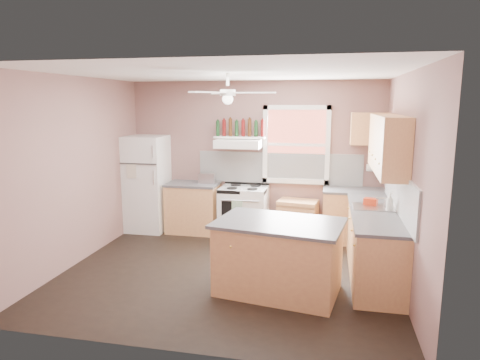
% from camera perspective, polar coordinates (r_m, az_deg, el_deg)
% --- Properties ---
extents(floor, '(4.50, 4.50, 0.00)m').
position_cam_1_polar(floor, '(6.11, -1.53, -12.08)').
color(floor, black).
rests_on(floor, ground).
extents(ceiling, '(4.50, 4.50, 0.00)m').
position_cam_1_polar(ceiling, '(5.66, -1.66, 14.08)').
color(ceiling, white).
rests_on(ceiling, ground).
extents(wall_back, '(4.50, 0.05, 2.70)m').
position_cam_1_polar(wall_back, '(7.69, 1.90, 3.03)').
color(wall_back, '#7F5B55').
rests_on(wall_back, ground).
extents(wall_right, '(0.05, 4.00, 2.70)m').
position_cam_1_polar(wall_right, '(5.66, 21.41, -0.35)').
color(wall_right, '#7F5B55').
rests_on(wall_right, ground).
extents(wall_left, '(0.05, 4.00, 2.70)m').
position_cam_1_polar(wall_left, '(6.63, -21.09, 1.15)').
color(wall_left, '#7F5B55').
rests_on(wall_left, ground).
extents(backsplash_back, '(2.90, 0.03, 0.55)m').
position_cam_1_polar(backsplash_back, '(7.62, 5.18, 1.58)').
color(backsplash_back, white).
rests_on(backsplash_back, wall_back).
extents(backsplash_right, '(0.03, 2.60, 0.55)m').
position_cam_1_polar(backsplash_right, '(5.98, 20.46, -1.46)').
color(backsplash_right, white).
rests_on(backsplash_right, wall_right).
extents(window_view, '(1.00, 0.02, 1.20)m').
position_cam_1_polar(window_view, '(7.53, 7.51, 4.70)').
color(window_view, brown).
rests_on(window_view, wall_back).
extents(window_frame, '(1.16, 0.07, 1.36)m').
position_cam_1_polar(window_frame, '(7.51, 7.49, 4.68)').
color(window_frame, white).
rests_on(window_frame, wall_back).
extents(refrigerator, '(0.74, 0.72, 1.73)m').
position_cam_1_polar(refrigerator, '(7.99, -12.39, -0.44)').
color(refrigerator, white).
rests_on(refrigerator, floor).
extents(base_cabinet_left, '(0.90, 0.60, 0.86)m').
position_cam_1_polar(base_cabinet_left, '(7.81, -6.25, -3.79)').
color(base_cabinet_left, '#B97B4D').
rests_on(base_cabinet_left, floor).
extents(counter_left, '(0.92, 0.62, 0.04)m').
position_cam_1_polar(counter_left, '(7.71, -6.32, -0.55)').
color(counter_left, '#444447').
rests_on(counter_left, base_cabinet_left).
extents(toaster, '(0.29, 0.19, 0.18)m').
position_cam_1_polar(toaster, '(7.64, -4.46, 0.22)').
color(toaster, silver).
rests_on(toaster, counter_left).
extents(stove, '(0.82, 0.65, 0.86)m').
position_cam_1_polar(stove, '(7.57, 0.52, -4.18)').
color(stove, white).
rests_on(stove, floor).
extents(range_hood, '(0.78, 0.50, 0.14)m').
position_cam_1_polar(range_hood, '(7.44, -0.20, 4.87)').
color(range_hood, white).
rests_on(range_hood, wall_back).
extents(bottle_shelf, '(0.90, 0.26, 0.03)m').
position_cam_1_polar(bottle_shelf, '(7.55, -0.01, 5.71)').
color(bottle_shelf, white).
rests_on(bottle_shelf, range_hood).
extents(cart, '(0.72, 0.54, 0.66)m').
position_cam_1_polar(cart, '(7.53, 7.68, -5.15)').
color(cart, '#B97B4D').
rests_on(cart, floor).
extents(base_cabinet_corner, '(1.00, 0.60, 0.86)m').
position_cam_1_polar(base_cabinet_corner, '(7.45, 14.83, -4.78)').
color(base_cabinet_corner, '#B97B4D').
rests_on(base_cabinet_corner, floor).
extents(base_cabinet_right, '(0.60, 2.20, 0.86)m').
position_cam_1_polar(base_cabinet_right, '(6.13, 17.36, -8.20)').
color(base_cabinet_right, '#B97B4D').
rests_on(base_cabinet_right, floor).
extents(counter_corner, '(1.02, 0.62, 0.04)m').
position_cam_1_polar(counter_corner, '(7.35, 15.00, -1.39)').
color(counter_corner, '#444447').
rests_on(counter_corner, base_cabinet_corner).
extents(counter_right, '(0.62, 2.22, 0.04)m').
position_cam_1_polar(counter_right, '(6.01, 17.50, -4.12)').
color(counter_right, '#444447').
rests_on(counter_right, base_cabinet_right).
extents(sink, '(0.55, 0.45, 0.03)m').
position_cam_1_polar(sink, '(6.20, 17.33, -3.53)').
color(sink, silver).
rests_on(sink, counter_right).
extents(faucet, '(0.03, 0.03, 0.14)m').
position_cam_1_polar(faucet, '(6.20, 18.84, -2.90)').
color(faucet, silver).
rests_on(faucet, sink).
extents(upper_cabinet_right, '(0.33, 1.80, 0.76)m').
position_cam_1_polar(upper_cabinet_right, '(6.07, 19.10, 4.57)').
color(upper_cabinet_right, '#B97B4D').
rests_on(upper_cabinet_right, wall_right).
extents(upper_cabinet_corner, '(0.60, 0.33, 0.52)m').
position_cam_1_polar(upper_cabinet_corner, '(7.36, 16.88, 6.56)').
color(upper_cabinet_corner, '#B97B4D').
rests_on(upper_cabinet_corner, wall_back).
extents(paper_towel, '(0.26, 0.12, 0.12)m').
position_cam_1_polar(paper_towel, '(7.47, 17.52, 1.55)').
color(paper_towel, white).
rests_on(paper_towel, wall_back).
extents(island, '(1.56, 1.13, 0.86)m').
position_cam_1_polar(island, '(5.39, 5.15, -10.35)').
color(island, '#B97B4D').
rests_on(island, floor).
extents(island_top, '(1.66, 1.23, 0.04)m').
position_cam_1_polar(island_top, '(5.25, 5.23, -5.75)').
color(island_top, '#444447').
rests_on(island_top, island).
extents(ceiling_fan_hub, '(0.20, 0.20, 0.08)m').
position_cam_1_polar(ceiling_fan_hub, '(5.65, -1.65, 11.55)').
color(ceiling_fan_hub, white).
rests_on(ceiling_fan_hub, ceiling).
extents(soap_bottle, '(0.14, 0.14, 0.25)m').
position_cam_1_polar(soap_bottle, '(6.01, 19.36, -2.81)').
color(soap_bottle, silver).
rests_on(soap_bottle, counter_right).
extents(red_caddy, '(0.21, 0.17, 0.10)m').
position_cam_1_polar(red_caddy, '(6.29, 17.02, -2.79)').
color(red_caddy, '#AD280E').
rests_on(red_caddy, counter_right).
extents(wine_bottles, '(0.86, 0.06, 0.31)m').
position_cam_1_polar(wine_bottles, '(7.54, -0.00, 6.92)').
color(wine_bottles, '#143819').
rests_on(wine_bottles, bottle_shelf).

